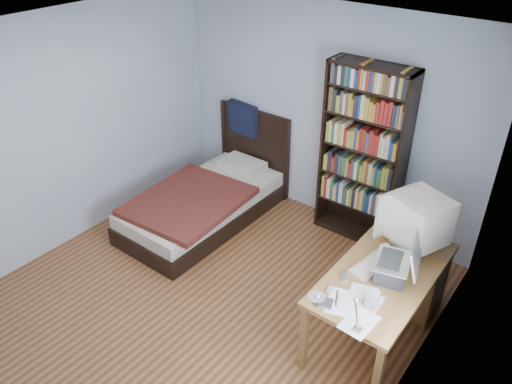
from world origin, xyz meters
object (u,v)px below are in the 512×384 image
at_px(bed, 207,199).
at_px(speaker, 372,299).
at_px(keyboard, 372,265).
at_px(desk, 399,275).
at_px(laptop, 394,267).
at_px(crt_monitor, 417,219).
at_px(bookshelf, 363,156).
at_px(soda_can, 385,250).
at_px(desk_lamp, 324,305).

bearing_deg(bed, speaker, -19.83).
bearing_deg(keyboard, desk, 84.10).
xyz_separation_m(laptop, bed, (-2.53, 0.51, -0.59)).
relative_size(crt_monitor, laptop, 1.37).
height_order(desk, speaker, speaker).
relative_size(desk, bookshelf, 0.74).
bearing_deg(crt_monitor, desk, -125.87).
bearing_deg(speaker, crt_monitor, 95.22).
relative_size(crt_monitor, soda_can, 5.54).
distance_m(speaker, bed, 2.76).
height_order(laptop, keyboard, laptop).
height_order(desk, desk_lamp, desk_lamp).
xyz_separation_m(keyboard, bed, (-2.33, 0.48, -0.49)).
relative_size(desk, bed, 0.71).
xyz_separation_m(bookshelf, bed, (-1.56, -0.80, -0.75)).
distance_m(bookshelf, bed, 1.91).
bearing_deg(soda_can, laptop, -53.54).
bearing_deg(soda_can, bed, 173.55).
relative_size(laptop, bed, 0.21).
bearing_deg(laptop, bookshelf, 126.54).
bearing_deg(crt_monitor, bed, 179.69).
bearing_deg(keyboard, bed, 178.21).
bearing_deg(soda_can, keyboard, -95.09).
height_order(crt_monitor, keyboard, crt_monitor).
height_order(keyboard, bed, bed).
distance_m(speaker, bookshelf, 1.99).
xyz_separation_m(desk, bookshelf, (-0.89, 0.87, 0.59)).
bearing_deg(desk, keyboard, -105.78).
relative_size(desk, soda_can, 13.94).
bearing_deg(desk, speaker, -83.67).
bearing_deg(desk_lamp, desk, 90.63).
relative_size(soda_can, bed, 0.05).
bearing_deg(bookshelf, keyboard, -58.94).
relative_size(desk, speaker, 9.11).
distance_m(keyboard, bed, 2.43).
xyz_separation_m(soda_can, bed, (-2.35, 0.27, -0.53)).
relative_size(speaker, bed, 0.08).
distance_m(laptop, keyboard, 0.23).
bearing_deg(bookshelf, soda_can, -53.43).
relative_size(laptop, keyboard, 1.00).
distance_m(desk_lamp, speaker, 0.73).
bearing_deg(bed, crt_monitor, -0.31).
bearing_deg(bed, desk, -1.58).
height_order(laptop, speaker, laptop).
bearing_deg(desk_lamp, speaker, 82.84).
bearing_deg(desk, bed, 178.42).
bearing_deg(soda_can, speaker, -73.58).
xyz_separation_m(desk_lamp, speaker, (0.08, 0.62, -0.38)).
height_order(crt_monitor, laptop, crt_monitor).
bearing_deg(crt_monitor, bookshelf, 138.71).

